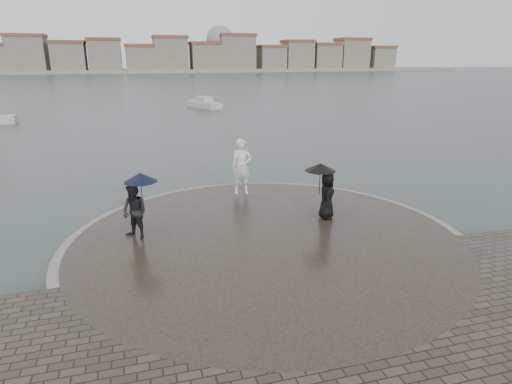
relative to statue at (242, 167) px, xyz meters
name	(u,v)px	position (x,y,z in m)	size (l,w,h in m)	color
ground	(311,309)	(-0.33, -8.09, -1.49)	(400.00, 400.00, 0.00)	#2B3835
kerb_ring	(267,243)	(-0.33, -4.59, -1.33)	(12.50, 12.50, 0.32)	gray
quay_tip	(267,243)	(-0.33, -4.59, -1.31)	(11.90, 11.90, 0.36)	#2D261E
statue	(242,167)	(0.00, 0.00, 0.00)	(0.82, 0.54, 2.26)	silver
visitor_left	(136,203)	(-4.17, -3.48, -0.02)	(1.29, 1.14, 2.04)	black
visitor_right	(325,187)	(2.06, -3.50, 0.00)	(1.18, 1.11, 1.95)	black
far_skyline	(122,57)	(-6.62, 152.61, 4.12)	(260.00, 20.00, 37.00)	gray
boats	(109,111)	(-6.53, 30.52, -1.11)	(25.54, 11.16, 1.50)	#B8B5A5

